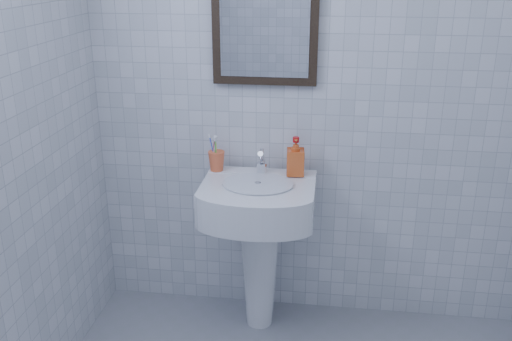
# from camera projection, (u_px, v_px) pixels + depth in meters

# --- Properties ---
(wall_back) EXTENTS (2.20, 0.02, 2.50)m
(wall_back) POSITION_uv_depth(u_px,v_px,m) (313.00, 83.00, 2.74)
(wall_back) COLOR silver
(wall_back) RESTS_ON ground
(washbasin) EXTENTS (0.54, 0.39, 0.83)m
(washbasin) POSITION_uv_depth(u_px,v_px,m) (259.00, 230.00, 2.81)
(washbasin) COLOR white
(washbasin) RESTS_ON ground
(faucet) EXTENTS (0.05, 0.11, 0.13)m
(faucet) POSITION_uv_depth(u_px,v_px,m) (262.00, 163.00, 2.79)
(faucet) COLOR silver
(faucet) RESTS_ON washbasin
(toothbrush_cup) EXTENTS (0.11, 0.11, 0.10)m
(toothbrush_cup) POSITION_uv_depth(u_px,v_px,m) (217.00, 161.00, 2.83)
(toothbrush_cup) COLOR #EC6337
(toothbrush_cup) RESTS_ON washbasin
(soap_dispenser) EXTENTS (0.09, 0.09, 0.19)m
(soap_dispenser) POSITION_uv_depth(u_px,v_px,m) (296.00, 156.00, 2.76)
(soap_dispenser) COLOR red
(soap_dispenser) RESTS_ON washbasin
(wall_mirror) EXTENTS (0.50, 0.04, 0.62)m
(wall_mirror) POSITION_uv_depth(u_px,v_px,m) (265.00, 18.00, 2.65)
(wall_mirror) COLOR black
(wall_mirror) RESTS_ON wall_back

